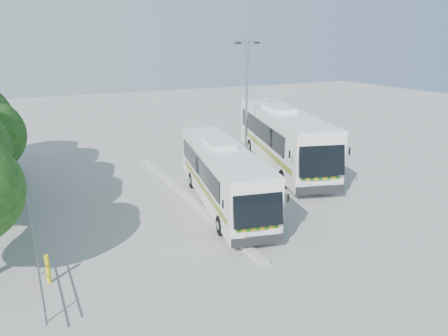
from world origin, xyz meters
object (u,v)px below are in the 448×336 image
coach_adjacent (283,137)px  lamppost (247,97)px  coach_main (223,174)px  bollard (48,269)px

coach_adjacent → lamppost: lamppost is taller
coach_main → coach_adjacent: 7.97m
lamppost → bollard: bearing=-157.8°
coach_adjacent → bollard: bearing=-135.0°
coach_adjacent → lamppost: (-1.91, 1.49, 2.51)m
coach_main → bollard: 9.64m
coach_main → coach_adjacent: (6.55, 4.51, 0.35)m
coach_adjacent → bollard: size_ratio=12.54×
coach_adjacent → lamppost: 3.49m
coach_main → coach_adjacent: bearing=45.6°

